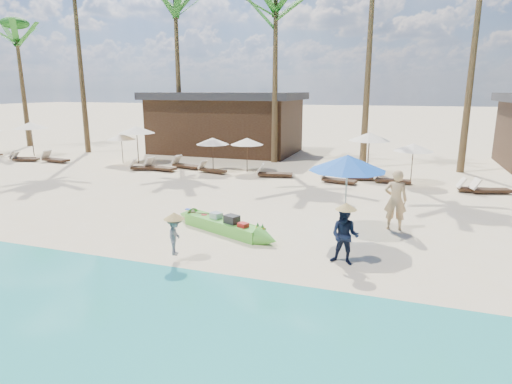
% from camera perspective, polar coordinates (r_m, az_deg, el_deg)
% --- Properties ---
extents(ground, '(240.00, 240.00, 0.00)m').
position_cam_1_polar(ground, '(13.10, -1.29, -6.51)').
color(ground, beige).
rests_on(ground, ground).
extents(wet_sand_strip, '(240.00, 4.50, 0.01)m').
position_cam_1_polar(wet_sand_strip, '(9.00, -12.83, -16.68)').
color(wet_sand_strip, tan).
rests_on(wet_sand_strip, ground).
extents(green_canoe, '(4.66, 2.17, 0.63)m').
position_cam_1_polar(green_canoe, '(13.88, -4.38, -4.47)').
color(green_canoe, '#5AC53C').
rests_on(green_canoe, ground).
extents(tourist, '(0.74, 0.50, 1.99)m').
position_cam_1_polar(tourist, '(14.57, 18.11, -1.01)').
color(tourist, tan).
rests_on(tourist, ground).
extents(vendor_green, '(0.83, 0.69, 1.54)m').
position_cam_1_polar(vendor_green, '(11.42, 11.75, -5.75)').
color(vendor_green, '#121931').
rests_on(vendor_green, ground).
extents(vendor_yellow, '(0.58, 0.77, 1.05)m').
position_cam_1_polar(vendor_yellow, '(11.58, -10.76, -5.76)').
color(vendor_yellow, gray).
rests_on(vendor_yellow, ground).
extents(blue_umbrella, '(2.37, 2.37, 2.55)m').
position_cam_1_polar(blue_umbrella, '(13.36, 12.10, 3.82)').
color(blue_umbrella, '#99999E').
rests_on(blue_umbrella, ground).
extents(resort_parasol_1, '(2.26, 2.26, 2.33)m').
position_cam_1_polar(resort_parasol_1, '(33.48, -27.85, 7.86)').
color(resort_parasol_1, '#3A2718').
rests_on(resort_parasol_1, ground).
extents(lounger_1_left, '(1.73, 0.78, 0.57)m').
position_cam_1_polar(lounger_1_left, '(31.78, -28.81, 4.05)').
color(lounger_1_left, '#3A2718').
rests_on(lounger_1_left, ground).
extents(lounger_1_right, '(1.70, 0.96, 0.55)m').
position_cam_1_polar(lounger_1_right, '(31.22, -28.51, 3.94)').
color(lounger_1_right, '#3A2718').
rests_on(lounger_1_right, ground).
extents(resort_parasol_2, '(1.77, 1.77, 1.83)m').
position_cam_1_polar(resort_parasol_2, '(27.92, -17.53, 7.04)').
color(resort_parasol_2, '#3A2718').
rests_on(resort_parasol_2, ground).
extents(lounger_2_left, '(2.00, 0.79, 0.66)m').
position_cam_1_polar(lounger_2_left, '(30.00, -25.32, 4.02)').
color(lounger_2_left, '#3A2718').
rests_on(lounger_2_left, ground).
extents(resort_parasol_3, '(2.25, 2.25, 2.32)m').
position_cam_1_polar(resort_parasol_3, '(27.55, -15.64, 8.01)').
color(resort_parasol_3, '#3A2718').
rests_on(resort_parasol_3, ground).
extents(lounger_3_left, '(1.85, 1.07, 0.60)m').
position_cam_1_polar(lounger_3_left, '(25.24, -14.73, 3.27)').
color(lounger_3_left, '#3A2718').
rests_on(lounger_3_left, ground).
extents(lounger_3_right, '(2.03, 0.89, 0.67)m').
position_cam_1_polar(lounger_3_right, '(24.91, -12.85, 3.30)').
color(lounger_3_right, '#3A2718').
rests_on(lounger_3_right, ground).
extents(resort_parasol_4, '(1.84, 1.84, 1.89)m').
position_cam_1_polar(resort_parasol_4, '(23.97, -5.81, 6.77)').
color(resort_parasol_4, '#3A2718').
rests_on(resort_parasol_4, ground).
extents(lounger_4_left, '(1.99, 1.02, 0.65)m').
position_cam_1_polar(lounger_4_left, '(25.32, -9.42, 3.61)').
color(lounger_4_left, '#3A2718').
rests_on(lounger_4_left, ground).
extents(lounger_4_right, '(1.77, 0.92, 0.57)m').
position_cam_1_polar(lounger_4_right, '(23.78, -6.04, 3.02)').
color(lounger_4_right, '#3A2718').
rests_on(lounger_4_right, ground).
extents(resort_parasol_5, '(1.84, 1.84, 1.90)m').
position_cam_1_polar(resort_parasol_5, '(23.69, -1.21, 6.77)').
color(resort_parasol_5, '#3A2718').
rests_on(resort_parasol_5, ground).
extents(lounger_5_left, '(1.97, 0.94, 0.64)m').
position_cam_1_polar(lounger_5_left, '(22.49, 2.22, 2.54)').
color(lounger_5_left, '#3A2718').
rests_on(lounger_5_left, ground).
extents(resort_parasol_6, '(2.23, 2.23, 2.30)m').
position_cam_1_polar(resort_parasol_6, '(23.49, 14.90, 7.15)').
color(resort_parasol_6, '#3A2718').
rests_on(resort_parasol_6, ground).
extents(lounger_6_left, '(1.83, 0.90, 0.60)m').
position_cam_1_polar(lounger_6_left, '(21.38, 10.71, 1.70)').
color(lounger_6_left, '#3A2718').
rests_on(lounger_6_left, ground).
extents(lounger_6_right, '(1.68, 0.86, 0.55)m').
position_cam_1_polar(lounger_6_right, '(22.29, 13.78, 1.98)').
color(lounger_6_right, '#3A2718').
rests_on(lounger_6_right, ground).
extents(resort_parasol_7, '(1.91, 1.91, 1.97)m').
position_cam_1_polar(resort_parasol_7, '(22.04, 20.26, 5.60)').
color(resort_parasol_7, '#3A2718').
rests_on(resort_parasol_7, ground).
extents(lounger_7_left, '(1.77, 0.55, 0.60)m').
position_cam_1_polar(lounger_7_left, '(21.96, 17.47, 1.62)').
color(lounger_7_left, '#3A2718').
rests_on(lounger_7_left, ground).
extents(lounger_7_right, '(1.85, 1.09, 0.60)m').
position_cam_1_polar(lounger_7_right, '(21.49, 28.53, 0.34)').
color(lounger_7_right, '#3A2718').
rests_on(lounger_7_right, ground).
extents(lounger_8_left, '(1.78, 0.71, 0.59)m').
position_cam_1_polar(lounger_8_left, '(21.43, 27.18, 0.45)').
color(lounger_8_left, '#3A2718').
rests_on(lounger_8_left, ground).
extents(palm_0, '(2.08, 2.08, 9.90)m').
position_cam_1_polar(palm_0, '(39.73, -29.26, 17.09)').
color(palm_0, brown).
rests_on(palm_0, ground).
extents(palm_2, '(2.08, 2.08, 11.33)m').
position_cam_1_polar(palm_2, '(30.78, -10.67, 22.05)').
color(palm_2, brown).
rests_on(palm_2, ground).
extents(palm_3, '(2.08, 2.08, 10.52)m').
position_cam_1_polar(palm_3, '(27.23, 2.64, 22.12)').
color(palm_3, brown).
rests_on(palm_3, ground).
extents(pavilion_west, '(10.80, 6.60, 4.30)m').
position_cam_1_polar(pavilion_west, '(31.61, -4.01, 9.29)').
color(pavilion_west, '#3A2718').
rests_on(pavilion_west, ground).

